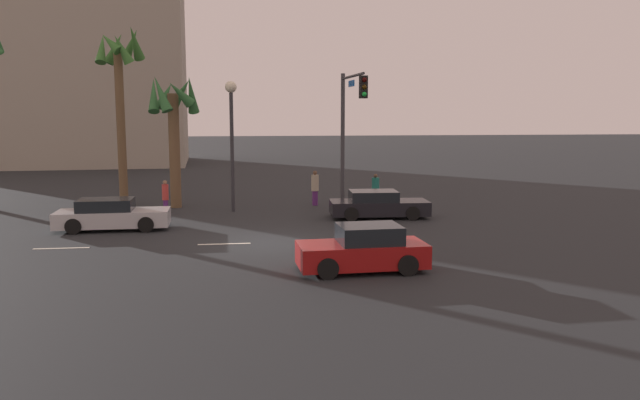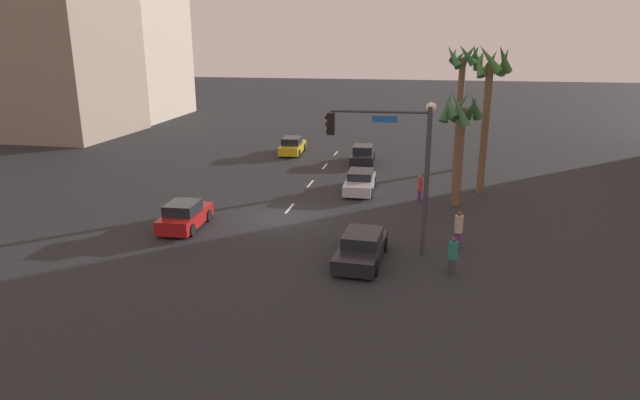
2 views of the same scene
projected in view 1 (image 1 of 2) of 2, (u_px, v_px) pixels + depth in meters
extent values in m
plane|color=#232628|center=(268.00, 243.00, 23.28)|extent=(220.00, 220.00, 0.00)
cube|color=silver|center=(61.00, 248.00, 22.32)|extent=(1.94, 0.14, 0.01)
cube|color=silver|center=(224.00, 244.00, 23.07)|extent=(1.94, 0.14, 0.01)
cube|color=black|center=(379.00, 207.00, 28.85)|extent=(4.59, 2.04, 0.63)
cube|color=black|center=(373.00, 196.00, 28.76)|extent=(2.24, 1.70, 0.47)
cylinder|color=black|center=(405.00, 208.00, 29.82)|extent=(0.65, 0.25, 0.64)
cylinder|color=black|center=(413.00, 213.00, 28.14)|extent=(0.65, 0.25, 0.64)
cylinder|color=black|center=(347.00, 208.00, 29.61)|extent=(0.65, 0.25, 0.64)
cylinder|color=black|center=(351.00, 214.00, 27.93)|extent=(0.65, 0.25, 0.64)
cube|color=maroon|center=(362.00, 254.00, 19.10)|extent=(3.98, 1.87, 0.71)
cube|color=black|center=(369.00, 234.00, 19.06)|extent=(1.94, 1.58, 0.55)
cylinder|color=black|center=(328.00, 269.00, 18.14)|extent=(0.65, 0.25, 0.64)
cylinder|color=black|center=(318.00, 256.00, 19.70)|extent=(0.65, 0.25, 0.64)
cylinder|color=black|center=(408.00, 265.00, 18.56)|extent=(0.65, 0.25, 0.64)
cylinder|color=black|center=(392.00, 253.00, 20.12)|extent=(0.65, 0.25, 0.64)
cube|color=#B7B7BC|center=(113.00, 218.00, 25.89)|extent=(4.59, 1.84, 0.65)
cube|color=black|center=(106.00, 205.00, 25.77)|extent=(2.22, 1.58, 0.48)
cylinder|color=black|center=(151.00, 218.00, 26.93)|extent=(0.64, 0.23, 0.64)
cylinder|color=black|center=(146.00, 224.00, 25.32)|extent=(0.64, 0.23, 0.64)
cylinder|color=black|center=(82.00, 220.00, 26.50)|extent=(0.64, 0.23, 0.64)
cylinder|color=black|center=(73.00, 226.00, 24.89)|extent=(0.64, 0.23, 0.64)
cylinder|color=#38383D|center=(343.00, 142.00, 30.90)|extent=(0.20, 0.20, 6.73)
cylinder|color=#38383D|center=(352.00, 76.00, 28.39)|extent=(0.28, 4.26, 0.12)
cube|color=black|center=(363.00, 87.00, 26.39)|extent=(0.33, 0.33, 0.95)
sphere|color=#360503|center=(364.00, 80.00, 26.17)|extent=(0.20, 0.20, 0.20)
sphere|color=#392605|center=(364.00, 87.00, 26.22)|extent=(0.20, 0.20, 0.20)
sphere|color=green|center=(364.00, 94.00, 26.26)|extent=(0.20, 0.20, 0.20)
cube|color=#1959B2|center=(351.00, 83.00, 28.64)|extent=(0.08, 1.10, 0.28)
cylinder|color=#2D2D33|center=(232.00, 153.00, 30.34)|extent=(0.18, 0.18, 5.78)
sphere|color=#F2EACC|center=(231.00, 87.00, 29.91)|extent=(0.56, 0.56, 0.56)
cylinder|color=#333338|center=(375.00, 199.00, 32.80)|extent=(0.40, 0.40, 0.69)
cylinder|color=#1E7266|center=(376.00, 185.00, 32.70)|extent=(0.53, 0.53, 0.76)
sphere|color=brown|center=(376.00, 176.00, 32.63)|extent=(0.20, 0.20, 0.20)
cylinder|color=#59266B|center=(166.00, 207.00, 29.89)|extent=(0.31, 0.31, 0.68)
cylinder|color=#BF3833|center=(165.00, 192.00, 29.80)|extent=(0.41, 0.41, 0.75)
sphere|color=#8C664C|center=(165.00, 182.00, 29.73)|extent=(0.20, 0.20, 0.20)
cylinder|color=#59266B|center=(315.00, 198.00, 32.75)|extent=(0.41, 0.41, 0.77)
cylinder|color=#B2A58C|center=(315.00, 183.00, 32.64)|extent=(0.55, 0.55, 0.84)
sphere|color=brown|center=(315.00, 173.00, 32.57)|extent=(0.23, 0.23, 0.23)
cylinder|color=brown|center=(121.00, 128.00, 32.73)|extent=(0.45, 0.45, 8.11)
cone|color=#38702D|center=(135.00, 43.00, 32.07)|extent=(0.86, 1.69, 1.82)
cone|color=#38702D|center=(131.00, 45.00, 32.87)|extent=(1.47, 1.37, 1.80)
cone|color=#38702D|center=(115.00, 48.00, 32.93)|extent=(1.36, 0.93, 1.80)
cone|color=#38702D|center=(102.00, 49.00, 32.13)|extent=(0.65, 1.23, 1.68)
cone|color=#38702D|center=(110.00, 43.00, 31.56)|extent=(1.39, 1.01, 1.24)
cone|color=#38702D|center=(122.00, 49.00, 31.58)|extent=(1.32, 1.04, 1.58)
cylinder|color=brown|center=(175.00, 151.00, 31.65)|extent=(0.55, 0.55, 5.78)
cone|color=#2D6633|center=(191.00, 95.00, 31.21)|extent=(0.79, 1.41, 1.95)
cone|color=#2D6633|center=(181.00, 92.00, 31.97)|extent=(1.50, 1.15, 1.59)
cone|color=#2D6633|center=(165.00, 96.00, 31.76)|extent=(1.30, 1.18, 1.50)
cone|color=#2D6633|center=(154.00, 95.00, 31.06)|extent=(0.68, 1.42, 1.90)
cone|color=#2D6633|center=(161.00, 94.00, 30.42)|extent=(1.35, 1.13, 1.91)
cone|color=#2D6633|center=(180.00, 93.00, 30.69)|extent=(1.55, 1.29, 1.41)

